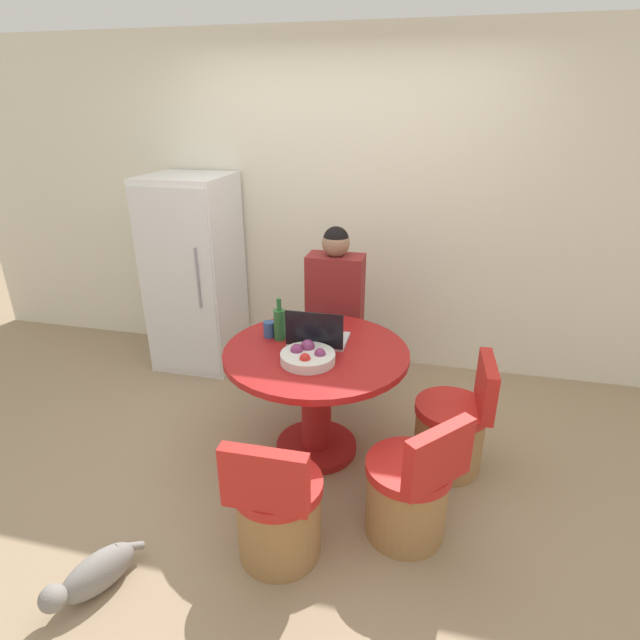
{
  "coord_description": "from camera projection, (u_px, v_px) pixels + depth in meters",
  "views": [
    {
      "loc": [
        0.69,
        -2.4,
        2.06
      ],
      "look_at": [
        0.06,
        0.28,
        0.87
      ],
      "focal_mm": 28.0,
      "sensor_mm": 36.0,
      "label": 1
    }
  ],
  "objects": [
    {
      "name": "chair_right_side",
      "position": [
        452.0,
        431.0,
        3.0
      ],
      "size": [
        0.43,
        0.43,
        0.74
      ],
      "rotation": [
        0.0,
        0.0,
        -1.53
      ],
      "color": "#9E7042",
      "rests_on": "ground_plane"
    },
    {
      "name": "dining_table",
      "position": [
        316.0,
        381.0,
        3.05
      ],
      "size": [
        1.11,
        1.11,
        0.72
      ],
      "color": "maroon",
      "rests_on": "ground_plane"
    },
    {
      "name": "coffee_cup",
      "position": [
        269.0,
        329.0,
        3.11
      ],
      "size": [
        0.07,
        0.07,
        0.1
      ],
      "color": "#2D4C84",
      "rests_on": "dining_table"
    },
    {
      "name": "cat",
      "position": [
        93.0,
        575.0,
        2.26
      ],
      "size": [
        0.29,
        0.46,
        0.19
      ],
      "rotation": [
        0.0,
        0.0,
        4.28
      ],
      "color": "gray",
      "rests_on": "ground_plane"
    },
    {
      "name": "chair_near_right_corner",
      "position": [
        409.0,
        493.0,
        2.51
      ],
      "size": [
        0.5,
        0.5,
        0.74
      ],
      "rotation": [
        0.0,
        0.0,
        -2.31
      ],
      "color": "#9E7042",
      "rests_on": "ground_plane"
    },
    {
      "name": "ground_plane",
      "position": [
        301.0,
        465.0,
        3.1
      ],
      "size": [
        12.0,
        12.0,
        0.0
      ],
      "primitive_type": "plane",
      "color": "#9E8466"
    },
    {
      "name": "refrigerator",
      "position": [
        195.0,
        274.0,
        4.1
      ],
      "size": [
        0.64,
        0.66,
        1.57
      ],
      "color": "white",
      "rests_on": "ground_plane"
    },
    {
      "name": "person_seated",
      "position": [
        336.0,
        306.0,
        3.67
      ],
      "size": [
        0.4,
        0.37,
        1.3
      ],
      "rotation": [
        0.0,
        0.0,
        3.14
      ],
      "color": "#2D2D38",
      "rests_on": "ground_plane"
    },
    {
      "name": "fruit_bowl",
      "position": [
        308.0,
        356.0,
        2.81
      ],
      "size": [
        0.31,
        0.31,
        0.1
      ],
      "color": "beige",
      "rests_on": "dining_table"
    },
    {
      "name": "wall_back",
      "position": [
        349.0,
        209.0,
        3.97
      ],
      "size": [
        7.0,
        0.06,
        2.6
      ],
      "color": "silver",
      "rests_on": "ground_plane"
    },
    {
      "name": "laptop",
      "position": [
        317.0,
        336.0,
        3.02
      ],
      "size": [
        0.35,
        0.26,
        0.23
      ],
      "rotation": [
        0.0,
        0.0,
        3.14
      ],
      "color": "#B7B7BC",
      "rests_on": "dining_table"
    },
    {
      "name": "bottle",
      "position": [
        280.0,
        323.0,
        3.05
      ],
      "size": [
        0.07,
        0.07,
        0.27
      ],
      "color": "#23602D",
      "rests_on": "dining_table"
    },
    {
      "name": "chair_near_camera",
      "position": [
        278.0,
        512.0,
        2.4
      ],
      "size": [
        0.43,
        0.43,
        0.74
      ],
      "rotation": [
        0.0,
        0.0,
        -3.13
      ],
      "color": "#9E7042",
      "rests_on": "ground_plane"
    }
  ]
}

